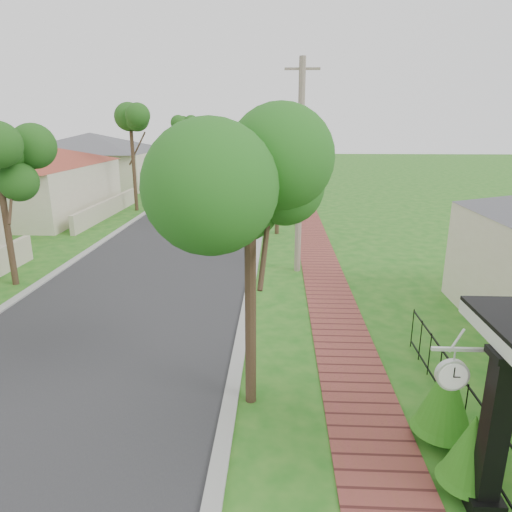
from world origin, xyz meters
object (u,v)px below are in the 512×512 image
(parked_car_red, at_px, (239,200))
(utility_pole, at_px, (300,168))
(parked_car_white, at_px, (248,180))
(porch_post, at_px, (492,442))
(station_clock, at_px, (453,373))
(near_tree, at_px, (250,172))

(parked_car_red, height_order, utility_pole, utility_pole)
(parked_car_white, height_order, utility_pole, utility_pole)
(porch_post, xyz_separation_m, parked_car_red, (-5.48, 22.90, -0.40))
(station_clock, bearing_deg, parked_car_white, 98.79)
(station_clock, bearing_deg, utility_pole, 99.40)
(porch_post, relative_size, near_tree, 0.44)
(parked_car_white, xyz_separation_m, near_tree, (2.05, -30.58, 3.78))
(porch_post, relative_size, parked_car_red, 0.60)
(near_tree, distance_m, utility_pole, 8.62)
(porch_post, bearing_deg, station_clock, 141.12)
(utility_pole, bearing_deg, near_tree, -98.34)
(parked_car_white, xyz_separation_m, utility_pole, (3.30, -22.08, 3.05))
(porch_post, height_order, near_tree, near_tree)
(parked_car_red, xyz_separation_m, near_tree, (1.98, -20.40, 3.82))
(parked_car_white, height_order, station_clock, station_clock)
(parked_car_white, bearing_deg, near_tree, -77.32)
(parked_car_white, xyz_separation_m, station_clock, (5.05, -32.68, 1.19))
(near_tree, relative_size, utility_pole, 0.76)
(parked_car_red, bearing_deg, utility_pole, -64.04)
(porch_post, height_order, utility_pole, utility_pole)
(parked_car_white, bearing_deg, porch_post, -71.64)
(porch_post, distance_m, station_clock, 1.05)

